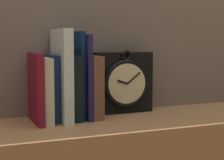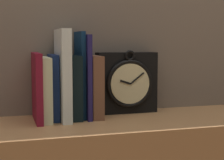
{
  "view_description": "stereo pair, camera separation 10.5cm",
  "coord_description": "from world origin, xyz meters",
  "px_view_note": "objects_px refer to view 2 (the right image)",
  "views": [
    {
      "loc": [
        -0.39,
        -0.97,
        1.11
      ],
      "look_at": [
        0.0,
        0.0,
        1.0
      ],
      "focal_mm": 60.0,
      "sensor_mm": 36.0,
      "label": 1
    },
    {
      "loc": [
        -0.29,
        -1.0,
        1.11
      ],
      "look_at": [
        0.0,
        0.0,
        1.0
      ],
      "focal_mm": 60.0,
      "sensor_mm": 36.0,
      "label": 2
    }
  ],
  "objects_px": {
    "book_slot1_cream": "(45,89)",
    "book_slot6_navy": "(85,76)",
    "book_slot0_maroon": "(37,87)",
    "book_slot7_brown": "(94,86)",
    "book_slot4_black": "(74,87)",
    "book_slot2_navy": "(53,87)",
    "book_slot5_navy": "(80,75)",
    "book_slot3_white": "(63,75)",
    "clock": "(127,83)"
  },
  "relations": [
    {
      "from": "book_slot1_cream",
      "to": "book_slot4_black",
      "type": "distance_m",
      "value": 0.09
    },
    {
      "from": "book_slot3_white",
      "to": "clock",
      "type": "bearing_deg",
      "value": 12.48
    },
    {
      "from": "book_slot0_maroon",
      "to": "book_slot6_navy",
      "type": "height_order",
      "value": "book_slot6_navy"
    },
    {
      "from": "book_slot0_maroon",
      "to": "book_slot4_black",
      "type": "relative_size",
      "value": 1.05
    },
    {
      "from": "clock",
      "to": "book_slot0_maroon",
      "type": "xyz_separation_m",
      "value": [
        -0.28,
        -0.05,
        0.0
      ]
    },
    {
      "from": "clock",
      "to": "book_slot1_cream",
      "type": "distance_m",
      "value": 0.26
    },
    {
      "from": "clock",
      "to": "book_slot2_navy",
      "type": "bearing_deg",
      "value": -172.52
    },
    {
      "from": "book_slot3_white",
      "to": "book_slot4_black",
      "type": "relative_size",
      "value": 1.41
    },
    {
      "from": "clock",
      "to": "book_slot1_cream",
      "type": "bearing_deg",
      "value": -170.83
    },
    {
      "from": "book_slot4_black",
      "to": "book_slot0_maroon",
      "type": "bearing_deg",
      "value": -173.33
    },
    {
      "from": "book_slot0_maroon",
      "to": "book_slot7_brown",
      "type": "relative_size",
      "value": 1.05
    },
    {
      "from": "book_slot3_white",
      "to": "book_slot5_navy",
      "type": "distance_m",
      "value": 0.06
    },
    {
      "from": "book_slot4_black",
      "to": "book_slot6_navy",
      "type": "relative_size",
      "value": 0.75
    },
    {
      "from": "clock",
      "to": "book_slot4_black",
      "type": "height_order",
      "value": "clock"
    },
    {
      "from": "book_slot1_cream",
      "to": "book_slot6_navy",
      "type": "height_order",
      "value": "book_slot6_navy"
    },
    {
      "from": "clock",
      "to": "book_slot2_navy",
      "type": "xyz_separation_m",
      "value": [
        -0.23,
        -0.03,
        -0.0
      ]
    },
    {
      "from": "clock",
      "to": "book_slot6_navy",
      "type": "xyz_separation_m",
      "value": [
        -0.14,
        -0.04,
        0.03
      ]
    },
    {
      "from": "clock",
      "to": "book_slot2_navy",
      "type": "relative_size",
      "value": 1.06
    },
    {
      "from": "book_slot5_navy",
      "to": "book_slot6_navy",
      "type": "relative_size",
      "value": 1.04
    },
    {
      "from": "book_slot0_maroon",
      "to": "book_slot1_cream",
      "type": "xyz_separation_m",
      "value": [
        0.02,
        0.0,
        -0.01
      ]
    },
    {
      "from": "book_slot1_cream",
      "to": "book_slot2_navy",
      "type": "relative_size",
      "value": 0.97
    },
    {
      "from": "book_slot0_maroon",
      "to": "book_slot2_navy",
      "type": "bearing_deg",
      "value": 18.18
    },
    {
      "from": "book_slot5_navy",
      "to": "book_slot3_white",
      "type": "bearing_deg",
      "value": -159.17
    },
    {
      "from": "book_slot3_white",
      "to": "book_slot4_black",
      "type": "bearing_deg",
      "value": 20.08
    },
    {
      "from": "book_slot7_brown",
      "to": "book_slot4_black",
      "type": "bearing_deg",
      "value": -179.91
    },
    {
      "from": "book_slot0_maroon",
      "to": "book_slot2_navy",
      "type": "height_order",
      "value": "book_slot0_maroon"
    },
    {
      "from": "clock",
      "to": "book_slot5_navy",
      "type": "height_order",
      "value": "book_slot5_navy"
    },
    {
      "from": "book_slot2_navy",
      "to": "book_slot5_navy",
      "type": "bearing_deg",
      "value": 3.65
    },
    {
      "from": "book_slot5_navy",
      "to": "book_slot6_navy",
      "type": "distance_m",
      "value": 0.02
    },
    {
      "from": "book_slot0_maroon",
      "to": "book_slot3_white",
      "type": "height_order",
      "value": "book_slot3_white"
    },
    {
      "from": "book_slot2_navy",
      "to": "clock",
      "type": "bearing_deg",
      "value": 7.48
    },
    {
      "from": "book_slot2_navy",
      "to": "book_slot7_brown",
      "type": "height_order",
      "value": "book_slot2_navy"
    },
    {
      "from": "book_slot2_navy",
      "to": "book_slot5_navy",
      "type": "relative_size",
      "value": 0.74
    },
    {
      "from": "book_slot0_maroon",
      "to": "book_slot7_brown",
      "type": "height_order",
      "value": "book_slot0_maroon"
    },
    {
      "from": "book_slot2_navy",
      "to": "book_slot6_navy",
      "type": "relative_size",
      "value": 0.77
    },
    {
      "from": "book_slot1_cream",
      "to": "book_slot3_white",
      "type": "xyz_separation_m",
      "value": [
        0.05,
        -0.0,
        0.04
      ]
    },
    {
      "from": "book_slot7_brown",
      "to": "book_slot1_cream",
      "type": "bearing_deg",
      "value": -176.79
    },
    {
      "from": "book_slot1_cream",
      "to": "book_slot5_navy",
      "type": "relative_size",
      "value": 0.71
    },
    {
      "from": "book_slot1_cream",
      "to": "book_slot5_navy",
      "type": "height_order",
      "value": "book_slot5_navy"
    },
    {
      "from": "book_slot3_white",
      "to": "book_slot5_navy",
      "type": "height_order",
      "value": "book_slot3_white"
    },
    {
      "from": "book_slot0_maroon",
      "to": "book_slot2_navy",
      "type": "distance_m",
      "value": 0.05
    },
    {
      "from": "book_slot0_maroon",
      "to": "book_slot5_navy",
      "type": "height_order",
      "value": "book_slot5_navy"
    },
    {
      "from": "clock",
      "to": "book_slot6_navy",
      "type": "relative_size",
      "value": 0.81
    },
    {
      "from": "book_slot2_navy",
      "to": "book_slot6_navy",
      "type": "xyz_separation_m",
      "value": [
        0.09,
        -0.0,
        0.03
      ]
    },
    {
      "from": "book_slot1_cream",
      "to": "book_slot4_black",
      "type": "xyz_separation_m",
      "value": [
        0.08,
        0.01,
        0.0
      ]
    },
    {
      "from": "book_slot5_navy",
      "to": "book_slot4_black",
      "type": "bearing_deg",
      "value": -157.96
    },
    {
      "from": "book_slot1_cream",
      "to": "book_slot6_navy",
      "type": "relative_size",
      "value": 0.74
    },
    {
      "from": "book_slot4_black",
      "to": "book_slot6_navy",
      "type": "height_order",
      "value": "book_slot6_navy"
    },
    {
      "from": "book_slot2_navy",
      "to": "book_slot3_white",
      "type": "height_order",
      "value": "book_slot3_white"
    },
    {
      "from": "book_slot2_navy",
      "to": "book_slot6_navy",
      "type": "bearing_deg",
      "value": -2.89
    }
  ]
}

